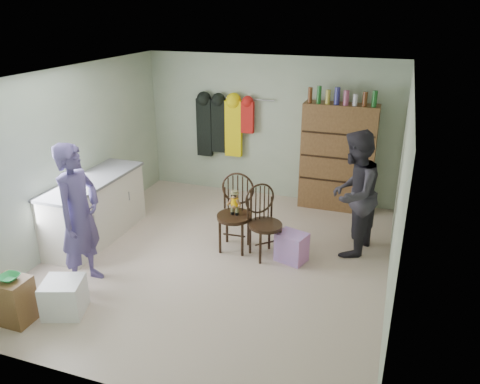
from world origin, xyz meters
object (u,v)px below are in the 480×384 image
at_px(chair_far, 263,219).
at_px(dresser, 337,157).
at_px(chair_front, 235,208).
at_px(counter, 95,209).

height_order(chair_far, dresser, dresser).
xyz_separation_m(chair_front, chair_far, (0.43, -0.07, -0.06)).
distance_m(chair_far, dresser, 2.13).
xyz_separation_m(chair_far, dresser, (0.70, 1.98, 0.36)).
bearing_deg(chair_far, counter, 143.59).
height_order(counter, dresser, dresser).
bearing_deg(dresser, counter, -144.32).
relative_size(counter, dresser, 0.89).
bearing_deg(chair_front, dresser, 55.81).
bearing_deg(counter, chair_far, 7.21).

